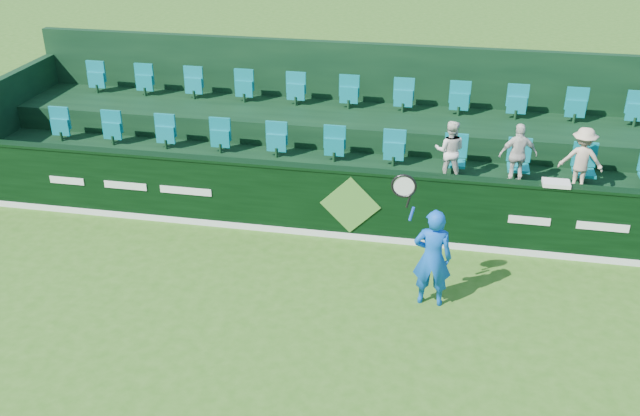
% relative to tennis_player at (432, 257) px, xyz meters
% --- Properties ---
extents(ground, '(60.00, 60.00, 0.00)m').
position_rel_tennis_player_xyz_m(ground, '(-1.53, -2.13, -0.83)').
color(ground, '#316618').
rests_on(ground, ground).
extents(sponsor_hoarding, '(16.00, 0.25, 1.35)m').
position_rel_tennis_player_xyz_m(sponsor_hoarding, '(-1.53, 1.87, -0.16)').
color(sponsor_hoarding, black).
rests_on(sponsor_hoarding, ground).
extents(stand_tier_front, '(16.00, 2.00, 0.80)m').
position_rel_tennis_player_xyz_m(stand_tier_front, '(-1.53, 2.97, -0.43)').
color(stand_tier_front, black).
rests_on(stand_tier_front, ground).
extents(stand_tier_back, '(16.00, 1.80, 1.30)m').
position_rel_tennis_player_xyz_m(stand_tier_back, '(-1.53, 4.87, -0.18)').
color(stand_tier_back, black).
rests_on(stand_tier_back, ground).
extents(stand_rear, '(16.00, 4.10, 2.60)m').
position_rel_tennis_player_xyz_m(stand_rear, '(-1.53, 5.31, 0.38)').
color(stand_rear, black).
rests_on(stand_rear, ground).
extents(seat_row_front, '(13.50, 0.50, 0.60)m').
position_rel_tennis_player_xyz_m(seat_row_front, '(-1.53, 3.37, 0.27)').
color(seat_row_front, '#0B7F89').
rests_on(seat_row_front, stand_tier_front).
extents(seat_row_back, '(13.50, 0.50, 0.60)m').
position_rel_tennis_player_xyz_m(seat_row_back, '(-1.53, 5.17, 0.77)').
color(seat_row_back, '#0B7F89').
rests_on(seat_row_back, stand_tier_back).
extents(tennis_player, '(1.01, 0.39, 2.25)m').
position_rel_tennis_player_xyz_m(tennis_player, '(0.00, 0.00, 0.00)').
color(tennis_player, blue).
rests_on(tennis_player, ground).
extents(spectator_left, '(0.58, 0.46, 1.17)m').
position_rel_tennis_player_xyz_m(spectator_left, '(0.13, 2.99, 0.55)').
color(spectator_left, white).
rests_on(spectator_left, stand_tier_front).
extents(spectator_middle, '(0.74, 0.43, 1.19)m').
position_rel_tennis_player_xyz_m(spectator_middle, '(1.36, 2.99, 0.56)').
color(spectator_middle, silver).
rests_on(spectator_middle, stand_tier_front).
extents(spectator_right, '(0.82, 0.53, 1.20)m').
position_rel_tennis_player_xyz_m(spectator_right, '(2.48, 2.99, 0.57)').
color(spectator_right, beige).
rests_on(spectator_right, stand_tier_front).
extents(towel, '(0.45, 0.29, 0.07)m').
position_rel_tennis_player_xyz_m(towel, '(1.93, 1.87, 0.55)').
color(towel, white).
rests_on(towel, sponsor_hoarding).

